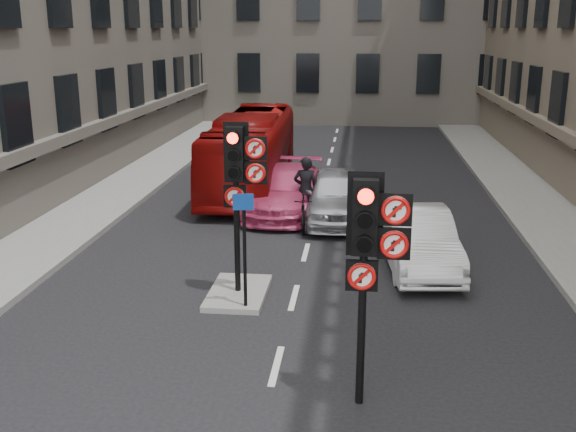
% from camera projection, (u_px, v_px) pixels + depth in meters
% --- Properties ---
extents(pavement_left, '(3.00, 50.00, 0.16)m').
position_uv_depth(pavement_left, '(94.00, 203.00, 21.69)').
color(pavement_left, gray).
rests_on(pavement_left, ground).
extents(pavement_right, '(3.00, 50.00, 0.16)m').
position_uv_depth(pavement_right, '(556.00, 215.00, 20.19)').
color(pavement_right, gray).
rests_on(pavement_right, ground).
extents(centre_island, '(1.20, 2.00, 0.12)m').
position_uv_depth(centre_island, '(238.00, 293.00, 14.37)').
color(centre_island, gray).
rests_on(centre_island, ground).
extents(signal_near, '(0.91, 0.40, 3.58)m').
position_uv_depth(signal_near, '(370.00, 242.00, 9.57)').
color(signal_near, black).
rests_on(signal_near, ground).
extents(signal_far, '(0.91, 0.40, 3.58)m').
position_uv_depth(signal_far, '(240.00, 172.00, 13.64)').
color(signal_far, black).
rests_on(signal_far, centre_island).
extents(car_silver, '(1.96, 4.49, 1.51)m').
position_uv_depth(car_silver, '(336.00, 195.00, 19.82)').
color(car_silver, '#A8AAB0').
rests_on(car_silver, ground).
extents(car_white, '(1.88, 4.34, 1.39)m').
position_uv_depth(car_white, '(418.00, 239.00, 15.91)').
color(car_white, silver).
rests_on(car_white, ground).
extents(car_pink, '(2.29, 4.91, 1.39)m').
position_uv_depth(car_pink, '(285.00, 190.00, 20.67)').
color(car_pink, '#C73A6A').
rests_on(car_pink, ground).
extents(bus_red, '(2.44, 9.56, 2.65)m').
position_uv_depth(bus_red, '(251.00, 151.00, 23.68)').
color(bus_red, maroon).
rests_on(bus_red, ground).
extents(motorcycle, '(0.59, 1.71, 1.01)m').
position_uv_depth(motorcycle, '(303.00, 213.00, 18.84)').
color(motorcycle, black).
rests_on(motorcycle, ground).
extents(motorcyclist, '(0.75, 0.53, 1.93)m').
position_uv_depth(motorcyclist, '(306.00, 189.00, 19.63)').
color(motorcyclist, black).
rests_on(motorcyclist, ground).
extents(info_sign, '(0.40, 0.14, 2.33)m').
position_uv_depth(info_sign, '(244.00, 234.00, 13.13)').
color(info_sign, black).
rests_on(info_sign, centre_island).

